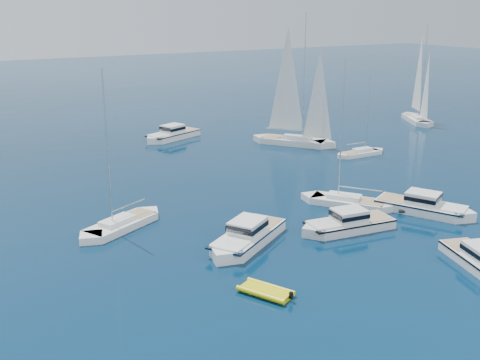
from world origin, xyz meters
name	(u,v)px	position (x,y,z in m)	size (l,w,h in m)	color
ground	(453,305)	(0.00, 0.00, 0.00)	(400.00, 400.00, 0.00)	navy
motor_cruiser_right	(424,213)	(11.80, 13.56, 0.00)	(3.04, 9.95, 2.61)	white
motor_cruiser_left	(246,244)	(-6.76, 15.60, 0.00)	(3.14, 10.27, 2.70)	white
motor_cruiser_centre	(347,230)	(2.51, 13.83, 0.00)	(2.89, 9.43, 2.48)	silver
motor_cruiser_distant	(172,139)	(3.59, 54.87, 0.00)	(3.13, 10.22, 2.68)	white
sailboat_mid_r	(348,205)	(6.95, 18.93, 0.00)	(2.65, 10.18, 14.97)	white
sailboat_mid_l	(121,228)	(-14.61, 24.25, 0.00)	(2.61, 10.05, 14.77)	white
sailboat_centre	(360,155)	(21.34, 33.44, 0.00)	(2.08, 8.01, 11.78)	white
sailboat_sails_r	(293,144)	(17.26, 43.06, 0.00)	(3.34, 12.83, 18.86)	silver
sailboat_sails_far	(417,122)	(44.96, 46.05, 0.00)	(2.95, 11.36, 16.70)	silver
tender_yellow	(266,294)	(-9.98, 7.50, 0.00)	(2.14, 3.95, 0.95)	yellow
tender_grey_near	(415,213)	(11.12, 14.04, 0.00)	(1.86, 3.34, 0.95)	black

